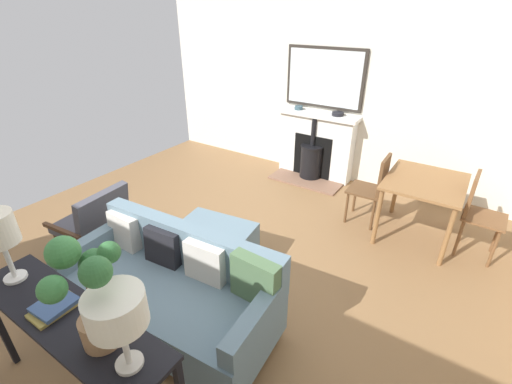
# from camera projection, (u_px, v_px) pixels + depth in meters

# --- Properties ---
(ground_plane) EXTENTS (5.66, 5.60, 0.01)m
(ground_plane) POSITION_uv_depth(u_px,v_px,m) (205.00, 264.00, 3.67)
(ground_plane) COLOR olive
(wall_left) EXTENTS (0.12, 5.60, 2.60)m
(wall_left) POSITION_uv_depth(u_px,v_px,m) (325.00, 90.00, 5.15)
(wall_left) COLOR silver
(wall_left) RESTS_ON ground
(fireplace) EXTENTS (0.65, 1.23, 1.01)m
(fireplace) POSITION_uv_depth(u_px,v_px,m) (315.00, 149.00, 5.38)
(fireplace) COLOR brown
(fireplace) RESTS_ON ground
(mirror_over_mantel) EXTENTS (0.04, 1.17, 0.84)m
(mirror_over_mantel) POSITION_uv_depth(u_px,v_px,m) (324.00, 78.00, 5.00)
(mirror_over_mantel) COLOR #2D2823
(mantel_bowl_near) EXTENTS (0.12, 0.12, 0.05)m
(mantel_bowl_near) POSITION_uv_depth(u_px,v_px,m) (299.00, 107.00, 5.30)
(mantel_bowl_near) COLOR #334C56
(mantel_bowl_near) RESTS_ON fireplace
(mantel_bowl_far) EXTENTS (0.16, 0.16, 0.05)m
(mantel_bowl_far) POSITION_uv_depth(u_px,v_px,m) (338.00, 114.00, 5.00)
(mantel_bowl_far) COLOR black
(mantel_bowl_far) RESTS_ON fireplace
(sofa) EXTENTS (0.91, 1.82, 0.82)m
(sofa) POSITION_uv_depth(u_px,v_px,m) (172.00, 289.00, 2.83)
(sofa) COLOR #B2B2B7
(sofa) RESTS_ON ground
(ottoman) EXTENTS (0.73, 0.84, 0.41)m
(ottoman) POSITION_uv_depth(u_px,v_px,m) (213.00, 243.00, 3.58)
(ottoman) COLOR #B2B2B7
(ottoman) RESTS_ON ground
(armchair_accent) EXTENTS (0.73, 0.66, 0.79)m
(armchair_accent) POSITION_uv_depth(u_px,v_px,m) (95.00, 219.00, 3.63)
(armchair_accent) COLOR #4C3321
(armchair_accent) RESTS_ON ground
(console_table) EXTENTS (0.37, 1.53, 0.79)m
(console_table) POSITION_uv_depth(u_px,v_px,m) (70.00, 328.00, 2.09)
(console_table) COLOR black
(console_table) RESTS_ON ground
(table_lamp_far_end) EXTENTS (0.28, 0.28, 0.46)m
(table_lamp_far_end) POSITION_uv_depth(u_px,v_px,m) (117.00, 312.00, 1.60)
(table_lamp_far_end) COLOR beige
(table_lamp_far_end) RESTS_ON console_table
(potted_plant) EXTENTS (0.38, 0.44, 0.66)m
(potted_plant) POSITION_uv_depth(u_px,v_px,m) (88.00, 287.00, 1.72)
(potted_plant) COLOR #99704C
(potted_plant) RESTS_ON console_table
(book_stack) EXTENTS (0.26, 0.21, 0.05)m
(book_stack) POSITION_uv_depth(u_px,v_px,m) (55.00, 306.00, 2.08)
(book_stack) COLOR olive
(book_stack) RESTS_ON console_table
(dining_table) EXTENTS (0.92, 0.79, 0.73)m
(dining_table) POSITION_uv_depth(u_px,v_px,m) (424.00, 189.00, 3.83)
(dining_table) COLOR olive
(dining_table) RESTS_ON ground
(dining_chair_near_fireplace) EXTENTS (0.41, 0.41, 0.89)m
(dining_chair_near_fireplace) POSITION_uv_depth(u_px,v_px,m) (374.00, 185.00, 4.14)
(dining_chair_near_fireplace) COLOR brown
(dining_chair_near_fireplace) RESTS_ON ground
(dining_chair_by_back_wall) EXTENTS (0.42, 0.42, 0.90)m
(dining_chair_by_back_wall) POSITION_uv_depth(u_px,v_px,m) (477.00, 209.00, 3.62)
(dining_chair_by_back_wall) COLOR brown
(dining_chair_by_back_wall) RESTS_ON ground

